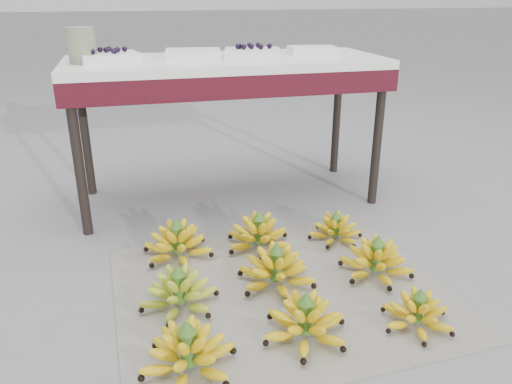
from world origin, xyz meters
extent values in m
plane|color=gray|center=(0.00, 0.00, 0.00)|extent=(60.00, 60.00, 0.00)
cube|color=silver|center=(0.07, 0.05, 0.00)|extent=(1.30, 1.11, 0.01)
ellipsoid|color=#FCD503|center=(-0.34, -0.30, 0.05)|extent=(0.30, 0.30, 0.09)
ellipsoid|color=#FCD503|center=(-0.34, -0.30, 0.09)|extent=(0.21, 0.21, 0.07)
ellipsoid|color=#FCD503|center=(-0.34, -0.30, 0.13)|extent=(0.14, 0.14, 0.06)
cylinder|color=#3C6A21|center=(-0.34, -0.30, 0.09)|extent=(0.05, 0.05, 0.12)
cone|color=#3C6A21|center=(-0.34, -0.30, 0.17)|extent=(0.06, 0.06, 0.04)
ellipsoid|color=#FCD503|center=(0.06, -0.24, 0.05)|extent=(0.37, 0.37, 0.09)
ellipsoid|color=#FCD503|center=(0.06, -0.24, 0.09)|extent=(0.26, 0.26, 0.06)
ellipsoid|color=#FCD503|center=(0.06, -0.24, 0.12)|extent=(0.17, 0.17, 0.05)
cylinder|color=#3C6A21|center=(0.06, -0.24, 0.09)|extent=(0.05, 0.05, 0.12)
cone|color=#3C6A21|center=(0.06, -0.24, 0.16)|extent=(0.06, 0.06, 0.04)
ellipsoid|color=#FCD503|center=(0.45, -0.28, 0.04)|extent=(0.28, 0.28, 0.07)
ellipsoid|color=#FCD503|center=(0.45, -0.28, 0.07)|extent=(0.20, 0.20, 0.05)
ellipsoid|color=#FCD503|center=(0.45, -0.28, 0.10)|extent=(0.13, 0.13, 0.05)
cylinder|color=#3C6A21|center=(0.45, -0.28, 0.07)|extent=(0.04, 0.04, 0.10)
cone|color=#3C6A21|center=(0.45, -0.28, 0.14)|extent=(0.05, 0.05, 0.04)
ellipsoid|color=#77A31F|center=(-0.33, 0.04, 0.05)|extent=(0.33, 0.33, 0.09)
ellipsoid|color=#77A31F|center=(-0.33, 0.04, 0.09)|extent=(0.23, 0.23, 0.06)
ellipsoid|color=#77A31F|center=(-0.33, 0.04, 0.12)|extent=(0.15, 0.15, 0.05)
cylinder|color=#3C6A21|center=(-0.33, 0.04, 0.09)|extent=(0.05, 0.05, 0.12)
cone|color=#3C6A21|center=(-0.33, 0.04, 0.16)|extent=(0.06, 0.06, 0.04)
ellipsoid|color=#FCD503|center=(0.06, 0.09, 0.05)|extent=(0.40, 0.40, 0.09)
ellipsoid|color=#FCD503|center=(0.06, 0.09, 0.09)|extent=(0.28, 0.28, 0.07)
ellipsoid|color=#FCD503|center=(0.06, 0.09, 0.13)|extent=(0.19, 0.19, 0.06)
cylinder|color=#3C6A21|center=(0.06, 0.09, 0.09)|extent=(0.05, 0.05, 0.13)
cone|color=#3C6A21|center=(0.06, 0.09, 0.17)|extent=(0.06, 0.06, 0.05)
ellipsoid|color=#FCD503|center=(0.48, 0.06, 0.05)|extent=(0.30, 0.30, 0.09)
ellipsoid|color=#FCD503|center=(0.48, 0.06, 0.09)|extent=(0.21, 0.21, 0.07)
ellipsoid|color=#FCD503|center=(0.48, 0.06, 0.12)|extent=(0.14, 0.14, 0.05)
cylinder|color=#3C6A21|center=(0.48, 0.06, 0.09)|extent=(0.05, 0.05, 0.12)
cone|color=#3C6A21|center=(0.48, 0.06, 0.16)|extent=(0.06, 0.06, 0.04)
ellipsoid|color=#FCD503|center=(-0.29, 0.42, 0.05)|extent=(0.40, 0.40, 0.09)
ellipsoid|color=#FCD503|center=(-0.29, 0.42, 0.09)|extent=(0.28, 0.28, 0.07)
ellipsoid|color=#FCD503|center=(-0.29, 0.42, 0.13)|extent=(0.18, 0.18, 0.06)
cylinder|color=#3C6A21|center=(-0.29, 0.42, 0.09)|extent=(0.05, 0.05, 0.12)
cone|color=#3C6A21|center=(-0.29, 0.42, 0.17)|extent=(0.06, 0.06, 0.04)
ellipsoid|color=#FCD503|center=(0.07, 0.41, 0.05)|extent=(0.35, 0.35, 0.09)
ellipsoid|color=#FCD503|center=(0.07, 0.41, 0.09)|extent=(0.25, 0.25, 0.07)
ellipsoid|color=#FCD503|center=(0.07, 0.41, 0.13)|extent=(0.16, 0.16, 0.06)
cylinder|color=#3C6A21|center=(0.07, 0.41, 0.09)|extent=(0.05, 0.05, 0.12)
cone|color=#3C6A21|center=(0.07, 0.41, 0.17)|extent=(0.06, 0.06, 0.04)
ellipsoid|color=#FCD503|center=(0.44, 0.39, 0.04)|extent=(0.31, 0.31, 0.07)
ellipsoid|color=#FCD503|center=(0.44, 0.39, 0.07)|extent=(0.22, 0.22, 0.05)
ellipsoid|color=#FCD503|center=(0.44, 0.39, 0.10)|extent=(0.14, 0.14, 0.05)
cylinder|color=#3C6A21|center=(0.44, 0.39, 0.07)|extent=(0.04, 0.04, 0.10)
cone|color=#3C6A21|center=(0.44, 0.39, 0.14)|extent=(0.05, 0.05, 0.04)
cylinder|color=black|center=(-0.68, 0.76, 0.36)|extent=(0.05, 0.05, 0.73)
cylinder|color=black|center=(0.82, 0.76, 0.36)|extent=(0.05, 0.05, 0.73)
cylinder|color=black|center=(-0.68, 1.30, 0.36)|extent=(0.05, 0.05, 0.73)
cylinder|color=black|center=(0.82, 1.30, 0.36)|extent=(0.05, 0.05, 0.73)
cube|color=#480D18|center=(0.07, 1.03, 0.67)|extent=(1.61, 0.64, 0.11)
cube|color=white|center=(0.07, 1.03, 0.75)|extent=(1.61, 0.64, 0.04)
cube|color=silver|center=(-0.50, 1.01, 0.79)|extent=(0.30, 0.25, 0.04)
sphere|color=black|center=(-0.43, 1.03, 0.83)|extent=(0.03, 0.03, 0.03)
sphere|color=black|center=(-0.46, 1.01, 0.83)|extent=(0.03, 0.03, 0.03)
sphere|color=black|center=(-0.47, 0.97, 0.83)|extent=(0.03, 0.03, 0.03)
sphere|color=black|center=(-0.57, 0.95, 0.83)|extent=(0.03, 0.03, 0.03)
sphere|color=black|center=(-0.50, 1.06, 0.83)|extent=(0.03, 0.03, 0.03)
sphere|color=black|center=(-0.48, 0.95, 0.83)|extent=(0.03, 0.03, 0.03)
sphere|color=black|center=(-0.52, 1.01, 0.83)|extent=(0.03, 0.03, 0.03)
sphere|color=black|center=(-0.58, 1.05, 0.83)|extent=(0.03, 0.03, 0.03)
sphere|color=black|center=(-0.54, 1.03, 0.83)|extent=(0.03, 0.03, 0.03)
cube|color=silver|center=(-0.10, 1.05, 0.79)|extent=(0.30, 0.23, 0.04)
cube|color=silver|center=(0.20, 1.00, 0.79)|extent=(0.32, 0.26, 0.04)
sphere|color=black|center=(0.12, 0.99, 0.83)|extent=(0.03, 0.03, 0.03)
sphere|color=black|center=(0.23, 0.95, 0.83)|extent=(0.03, 0.03, 0.03)
sphere|color=black|center=(0.19, 1.04, 0.83)|extent=(0.03, 0.03, 0.03)
sphere|color=black|center=(0.19, 0.98, 0.83)|extent=(0.03, 0.03, 0.03)
sphere|color=black|center=(0.28, 0.97, 0.83)|extent=(0.03, 0.03, 0.03)
sphere|color=black|center=(0.13, 1.01, 0.83)|extent=(0.03, 0.03, 0.03)
sphere|color=black|center=(0.15, 0.97, 0.83)|extent=(0.03, 0.03, 0.03)
sphere|color=black|center=(0.24, 1.03, 0.83)|extent=(0.03, 0.03, 0.03)
cube|color=silver|center=(0.55, 1.06, 0.79)|extent=(0.27, 0.21, 0.04)
cylinder|color=beige|center=(-0.62, 0.99, 0.85)|extent=(0.14, 0.14, 0.16)
camera|label=1|loc=(-0.45, -1.53, 1.09)|focal=35.00mm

